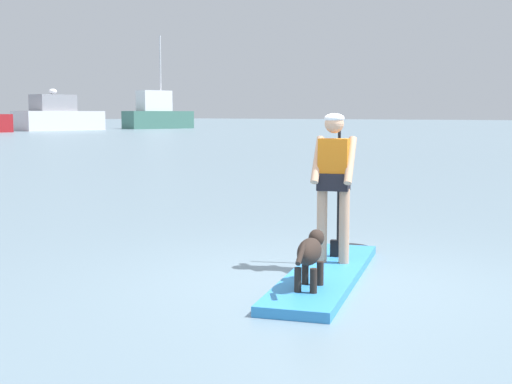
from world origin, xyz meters
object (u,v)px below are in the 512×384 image
Objects in this scene: person_paddler at (334,177)px; moored_boat_outer at (157,114)px; paddleboard at (329,271)px; dog at (311,252)px; moored_boat_starboard at (58,117)px.

moored_boat_outer is (51.63, 61.60, 0.67)m from person_paddler.
moored_boat_outer is at bearing 49.96° from paddleboard.
person_paddler is at bearing -129.97° from moored_boat_outer.
dog is at bearing -156.14° from person_paddler.
moored_boat_outer reaches higher than person_paddler.
person_paddler is 0.15× the size of moored_boat_outer.
moored_boat_outer is at bearing -5.11° from moored_boat_starboard.
moored_boat_starboard is at bearing 58.75° from person_paddler.
moored_boat_starboard is (38.11, 62.81, 0.42)m from person_paddler.
person_paddler reaches higher than dog.
moored_boat_starboard is at bearing 58.21° from dog.
person_paddler is 1.82× the size of dog.
paddleboard is at bearing 23.86° from dog.
moored_boat_starboard reaches higher than dog.
paddleboard is 1.07m from dog.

